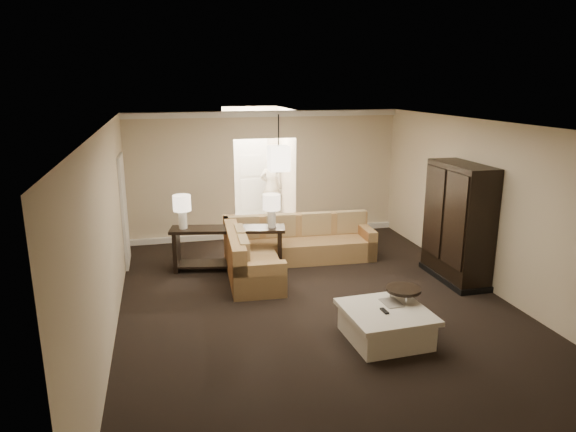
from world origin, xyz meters
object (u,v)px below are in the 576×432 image
object	(u,v)px
sectional_sofa	(285,249)
console_table	(228,245)
armoire	(458,225)
drink_table	(403,299)
person	(271,184)
coffee_table	(385,324)

from	to	relation	value
sectional_sofa	console_table	bearing A→B (deg)	178.21
armoire	sectional_sofa	bearing A→B (deg)	153.81
console_table	drink_table	distance (m)	3.60
console_table	drink_table	xyz separation A→B (m)	(2.08, -2.94, -0.05)
person	coffee_table	bearing A→B (deg)	113.98
sectional_sofa	drink_table	bearing A→B (deg)	-67.09
armoire	person	size ratio (longest dim) A/B	1.18
coffee_table	sectional_sofa	bearing A→B (deg)	101.75
coffee_table	armoire	xyz separation A→B (m)	(2.11, 1.75, 0.76)
coffee_table	person	size ratio (longest dim) A/B	0.65
coffee_table	armoire	size ratio (longest dim) A/B	0.55
sectional_sofa	drink_table	size ratio (longest dim) A/B	4.96
console_table	armoire	world-z (taller)	armoire
armoire	drink_table	xyz separation A→B (m)	(-1.74, -1.49, -0.56)
armoire	coffee_table	bearing A→B (deg)	-140.30
armoire	drink_table	bearing A→B (deg)	-139.35
person	sectional_sofa	bearing A→B (deg)	104.71
coffee_table	armoire	distance (m)	2.85
console_table	drink_table	bearing A→B (deg)	-43.44
console_table	coffee_table	bearing A→B (deg)	-50.60
console_table	drink_table	size ratio (longest dim) A/B	3.53
coffee_table	person	xyz separation A→B (m)	(-0.13, 6.70, 0.65)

